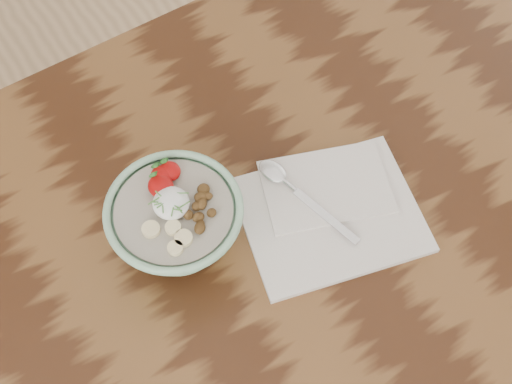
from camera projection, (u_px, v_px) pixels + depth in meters
The scene contains 4 objects.
table at pixel (306, 242), 110.00cm from camera, with size 160.00×90.00×75.00cm.
breakfast_bowl at pixel (176, 223), 94.35cm from camera, with size 18.13×18.13×12.02cm.
napkin at pixel (329, 209), 101.65cm from camera, with size 28.82×25.43×1.51cm.
spoon at pixel (286, 182), 102.35cm from camera, with size 6.24×18.57×0.97cm.
Camera 1 is at (-32.19, -36.09, 165.11)cm, focal length 50.00 mm.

